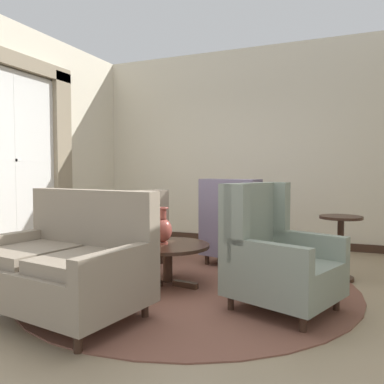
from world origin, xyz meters
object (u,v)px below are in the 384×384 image
coffee_table (168,251)px  porcelain_vase (163,229)px  armchair_foreground_right (128,232)px  side_table (340,242)px  settee (64,265)px  armchair_near_window (275,257)px  armchair_far_left (236,229)px

coffee_table → porcelain_vase: bearing=-150.9°
coffee_table → armchair_foreground_right: (-0.90, 0.66, 0.06)m
coffee_table → side_table: 1.92m
armchair_foreground_right → side_table: armchair_foreground_right is taller
porcelain_vase → settee: settee is taller
side_table → armchair_near_window: bearing=-113.1°
armchair_foreground_right → armchair_far_left: bearing=142.4°
settee → coffee_table: bearing=77.5°
armchair_near_window → armchair_foreground_right: 2.28m
settee → porcelain_vase: bearing=79.1°
side_table → porcelain_vase: bearing=-151.4°
armchair_near_window → side_table: 1.29m
armchair_far_left → armchair_foreground_right: armchair_far_left is taller
coffee_table → side_table: side_table is taller
armchair_near_window → side_table: armchair_near_window is taller
settee → armchair_foreground_right: (-0.47, 1.76, -0.00)m
armchair_far_left → armchair_near_window: (0.75, -1.40, -0.01)m
porcelain_vase → armchair_near_window: 1.25m
armchair_foreground_right → armchair_near_window: bearing=98.9°
coffee_table → armchair_foreground_right: size_ratio=0.77×
coffee_table → porcelain_vase: (-0.04, -0.02, 0.24)m
porcelain_vase → armchair_foreground_right: bearing=141.2°
armchair_far_left → armchair_foreground_right: size_ratio=0.96×
armchair_near_window → coffee_table: bearing=97.6°
porcelain_vase → side_table: bearing=28.6°
armchair_far_left → side_table: bearing=-175.4°
coffee_table → armchair_foreground_right: bearing=143.6°
coffee_table → armchair_far_left: armchair_far_left is taller
settee → side_table: 2.92m
coffee_table → armchair_near_window: (1.18, -0.27, 0.09)m
side_table → coffee_table: bearing=-151.4°
armchair_far_left → side_table: armchair_far_left is taller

